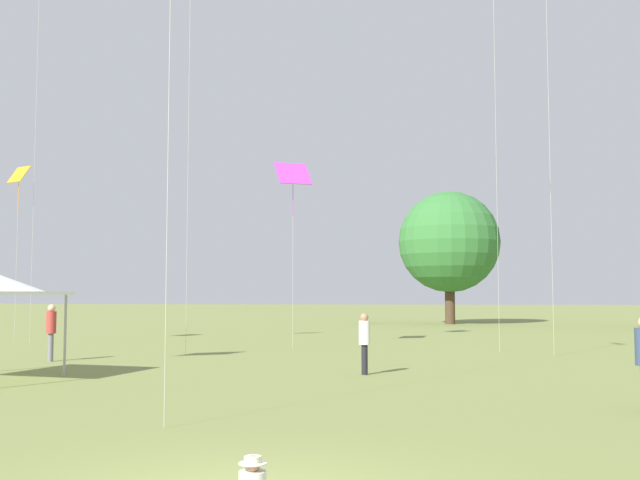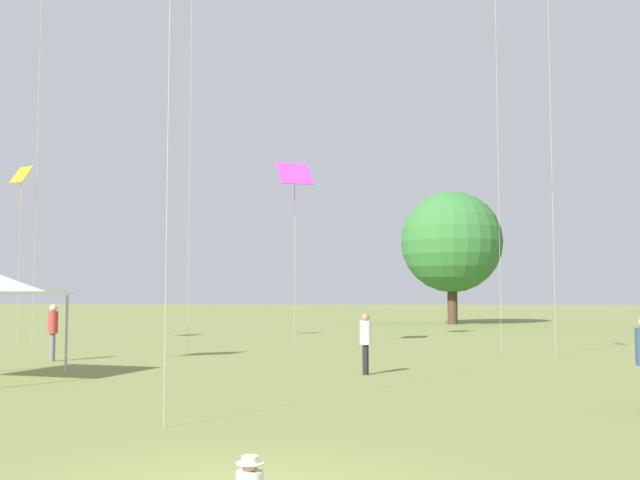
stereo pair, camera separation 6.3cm
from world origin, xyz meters
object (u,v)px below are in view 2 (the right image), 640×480
kite_9 (21,180)px  kite_3 (295,176)px  person_standing_1 (53,326)px  distant_tree_1 (452,242)px  person_standing_0 (365,338)px

kite_9 → kite_3: bearing=70.5°
person_standing_1 → distant_tree_1: 35.82m
kite_3 → distant_tree_1: 26.45m
person_standing_1 → distant_tree_1: (14.23, 32.50, 4.89)m
person_standing_1 → kite_9: (-5.31, 7.08, 6.06)m
person_standing_1 → distant_tree_1: distant_tree_1 is taller
kite_9 → distant_tree_1: distant_tree_1 is taller
person_standing_0 → person_standing_1: bearing=-163.2°
person_standing_0 → kite_3: size_ratio=0.22×
kite_3 → kite_9: size_ratio=0.99×
person_standing_0 → distant_tree_1: bearing=115.1°
distant_tree_1 → person_standing_0: bearing=-96.1°
person_standing_1 → kite_3: 11.54m
kite_9 → person_standing_0: bearing=38.5°
person_standing_1 → kite_3: kite_3 is taller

